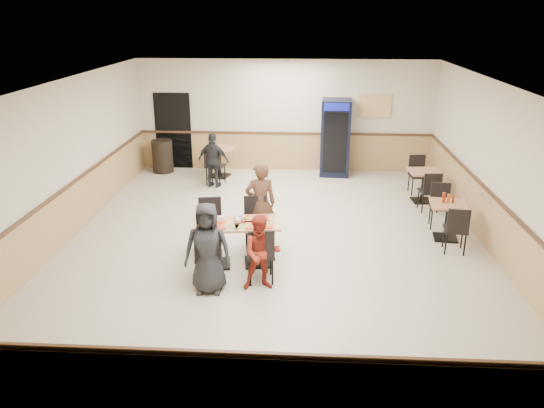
# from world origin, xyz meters

# --- Properties ---
(ground) EXTENTS (10.00, 10.00, 0.00)m
(ground) POSITION_xyz_m (0.00, 0.00, 0.00)
(ground) COLOR beige
(ground) RESTS_ON ground
(room_shell) EXTENTS (10.00, 10.00, 10.00)m
(room_shell) POSITION_xyz_m (1.78, 2.55, 0.58)
(room_shell) COLOR silver
(room_shell) RESTS_ON ground
(main_table) EXTENTS (1.56, 0.94, 0.79)m
(main_table) POSITION_xyz_m (-0.61, -0.97, 0.52)
(main_table) COLOR black
(main_table) RESTS_ON ground
(main_chairs) EXTENTS (1.54, 1.89, 1.00)m
(main_chairs) POSITION_xyz_m (-0.66, -0.98, 0.50)
(main_chairs) COLOR black
(main_chairs) RESTS_ON ground
(diner_woman_left) EXTENTS (0.73, 0.49, 1.48)m
(diner_woman_left) POSITION_xyz_m (-0.94, -1.93, 0.74)
(diner_woman_left) COLOR black
(diner_woman_left) RESTS_ON ground
(diner_woman_right) EXTENTS (0.67, 0.56, 1.24)m
(diner_woman_right) POSITION_xyz_m (-0.11, -1.80, 0.62)
(diner_woman_right) COLOR maroon
(diner_woman_right) RESTS_ON ground
(diner_man_opposite) EXTENTS (0.65, 0.49, 1.59)m
(diner_man_opposite) POSITION_xyz_m (-0.27, -0.02, 0.79)
(diner_man_opposite) COLOR #4F3222
(diner_man_opposite) RESTS_ON ground
(lone_diner) EXTENTS (0.86, 0.53, 1.37)m
(lone_diner) POSITION_xyz_m (-1.71, 3.31, 0.69)
(lone_diner) COLOR black
(lone_diner) RESTS_ON ground
(tabletop_clutter) EXTENTS (1.30, 0.77, 0.12)m
(tabletop_clutter) POSITION_xyz_m (-0.58, -1.03, 0.81)
(tabletop_clutter) COLOR #BA2F0C
(tabletop_clutter) RESTS_ON main_table
(side_table_near) EXTENTS (0.75, 0.75, 0.73)m
(side_table_near) POSITION_xyz_m (3.31, 0.37, 0.49)
(side_table_near) COLOR black
(side_table_near) RESTS_ON ground
(side_table_near_chair_south) EXTENTS (0.47, 0.47, 0.92)m
(side_table_near_chair_south) POSITION_xyz_m (3.31, -0.21, 0.46)
(side_table_near_chair_south) COLOR black
(side_table_near_chair_south) RESTS_ON ground
(side_table_near_chair_north) EXTENTS (0.47, 0.47, 0.92)m
(side_table_near_chair_north) POSITION_xyz_m (3.31, 0.95, 0.46)
(side_table_near_chair_north) COLOR black
(side_table_near_chair_north) RESTS_ON ground
(side_table_far) EXTENTS (0.74, 0.74, 0.74)m
(side_table_far) POSITION_xyz_m (3.29, 2.52, 0.49)
(side_table_far) COLOR black
(side_table_far) RESTS_ON ground
(side_table_far_chair_south) EXTENTS (0.47, 0.47, 0.94)m
(side_table_far_chair_south) POSITION_xyz_m (3.29, 1.93, 0.47)
(side_table_far_chair_south) COLOR black
(side_table_far_chair_south) RESTS_ON ground
(side_table_far_chair_north) EXTENTS (0.47, 0.47, 0.94)m
(side_table_far_chair_north) POSITION_xyz_m (3.29, 3.11, 0.47)
(side_table_far_chair_north) COLOR black
(side_table_far_chair_north) RESTS_ON ground
(condiment_caddy) EXTENTS (0.23, 0.06, 0.20)m
(condiment_caddy) POSITION_xyz_m (3.28, 0.42, 0.82)
(condiment_caddy) COLOR #9E280B
(condiment_caddy) RESTS_ON side_table_near
(back_table) EXTENTS (0.88, 0.88, 0.79)m
(back_table) POSITION_xyz_m (-1.71, 4.20, 0.52)
(back_table) COLOR black
(back_table) RESTS_ON ground
(back_table_chair_lone) EXTENTS (0.55, 0.55, 1.00)m
(back_table_chair_lone) POSITION_xyz_m (-1.71, 3.57, 0.50)
(back_table_chair_lone) COLOR black
(back_table_chair_lone) RESTS_ON ground
(pepsi_cooler) EXTENTS (0.81, 0.82, 2.02)m
(pepsi_cooler) POSITION_xyz_m (1.36, 4.59, 1.01)
(pepsi_cooler) COLOR black
(pepsi_cooler) RESTS_ON ground
(trash_bin) EXTENTS (0.56, 0.56, 0.89)m
(trash_bin) POSITION_xyz_m (-3.33, 4.55, 0.44)
(trash_bin) COLOR black
(trash_bin) RESTS_ON ground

